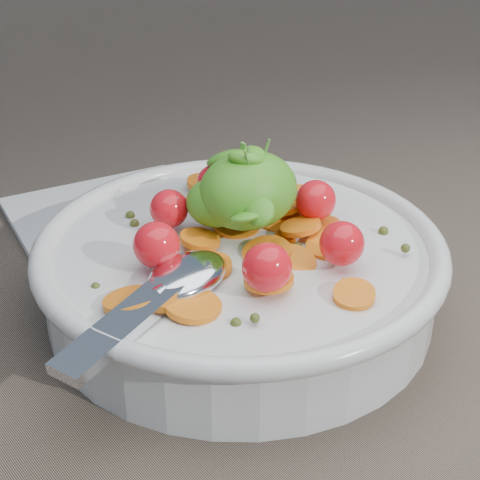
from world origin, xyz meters
TOP-DOWN VIEW (x-y plane):
  - ground at (0.00, 0.00)m, footprint 6.00×6.00m
  - bowl at (-0.01, -0.00)m, footprint 0.34×0.31m
  - napkin at (-0.01, 0.20)m, footprint 0.21×0.19m

SIDE VIEW (x-z plane):
  - ground at x=0.00m, z-range 0.00..0.00m
  - napkin at x=-0.01m, z-range 0.00..0.01m
  - bowl at x=-0.01m, z-range -0.03..0.10m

